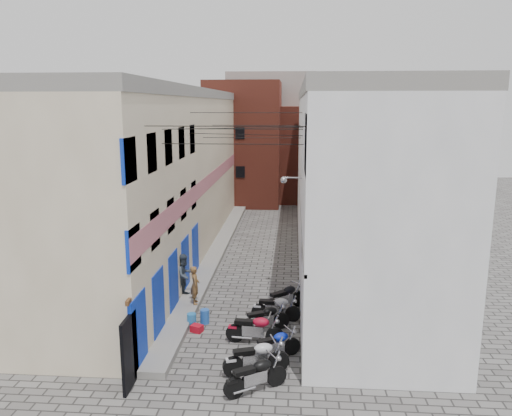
% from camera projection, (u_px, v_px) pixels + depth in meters
% --- Properties ---
extents(ground, '(90.00, 90.00, 0.00)m').
position_uv_depth(ground, '(218.00, 383.00, 14.91)').
color(ground, '#555250').
rests_on(ground, ground).
extents(plinth, '(0.90, 26.00, 0.25)m').
position_uv_depth(plinth, '(217.00, 252.00, 27.73)').
color(plinth, gray).
rests_on(plinth, ground).
extents(building_left, '(5.10, 27.00, 9.00)m').
position_uv_depth(building_left, '(162.00, 173.00, 27.00)').
color(building_left, '#C3B293').
rests_on(building_left, ground).
extents(building_right, '(5.94, 26.00, 9.00)m').
position_uv_depth(building_right, '(348.00, 175.00, 26.30)').
color(building_right, silver).
rests_on(building_right, ground).
extents(building_far_brick_left, '(6.00, 6.00, 10.00)m').
position_uv_depth(building_far_brick_left, '(244.00, 143.00, 41.37)').
color(building_far_brick_left, maroon).
rests_on(building_far_brick_left, ground).
extents(building_far_brick_right, '(5.00, 6.00, 8.00)m').
position_uv_depth(building_far_brick_right, '(304.00, 153.00, 43.15)').
color(building_far_brick_right, maroon).
rests_on(building_far_brick_right, ground).
extents(building_far_concrete, '(8.00, 5.00, 11.00)m').
position_uv_depth(building_far_concrete, '(271.00, 133.00, 46.98)').
color(building_far_concrete, gray).
rests_on(building_far_concrete, ground).
extents(far_shopfront, '(2.00, 0.30, 2.40)m').
position_uv_depth(far_shopfront, '(266.00, 195.00, 39.26)').
color(far_shopfront, black).
rests_on(far_shopfront, ground).
extents(overhead_wires, '(5.80, 13.02, 1.32)m').
position_uv_depth(overhead_wires, '(243.00, 130.00, 20.92)').
color(overhead_wires, black).
rests_on(overhead_wires, ground).
extents(motorcycle_a, '(2.04, 1.61, 1.16)m').
position_uv_depth(motorcycle_a, '(256.00, 374.00, 14.31)').
color(motorcycle_a, black).
rests_on(motorcycle_a, ground).
extents(motorcycle_b, '(2.20, 1.28, 1.21)m').
position_uv_depth(motorcycle_b, '(256.00, 356.00, 15.27)').
color(motorcycle_b, '#B7B5BB').
rests_on(motorcycle_b, ground).
extents(motorcycle_c, '(1.88, 1.43, 1.06)m').
position_uv_depth(motorcycle_c, '(275.00, 344.00, 16.21)').
color(motorcycle_c, '#0B20AA').
rests_on(motorcycle_c, ground).
extents(motorcycle_d, '(2.11, 0.85, 1.19)m').
position_uv_depth(motorcycle_d, '(255.00, 328.00, 17.24)').
color(motorcycle_d, '#A10B23').
rests_on(motorcycle_d, ground).
extents(motorcycle_e, '(2.01, 1.44, 1.13)m').
position_uv_depth(motorcycle_e, '(265.00, 317.00, 18.14)').
color(motorcycle_e, black).
rests_on(motorcycle_e, ground).
extents(motorcycle_f, '(1.97, 0.81, 1.11)m').
position_uv_depth(motorcycle_f, '(276.00, 307.00, 19.13)').
color(motorcycle_f, '#B0B0B5').
rests_on(motorcycle_f, ground).
extents(motorcycle_g, '(1.97, 1.82, 1.18)m').
position_uv_depth(motorcycle_g, '(285.00, 296.00, 20.06)').
color(motorcycle_g, black).
rests_on(motorcycle_g, ground).
extents(person_a, '(0.49, 0.64, 1.56)m').
position_uv_depth(person_a, '(195.00, 285.00, 20.08)').
color(person_a, brown).
rests_on(person_a, plinth).
extents(person_b, '(1.04, 1.10, 1.80)m').
position_uv_depth(person_b, '(184.00, 275.00, 20.91)').
color(person_b, '#343F4F').
rests_on(person_b, plinth).
extents(water_jug_near, '(0.44, 0.44, 0.53)m').
position_uv_depth(water_jug_near, '(192.00, 320.00, 18.57)').
color(water_jug_near, '#236EB1').
rests_on(water_jug_near, ground).
extents(water_jug_far, '(0.37, 0.37, 0.54)m').
position_uv_depth(water_jug_far, '(205.00, 316.00, 18.92)').
color(water_jug_far, blue).
rests_on(water_jug_far, ground).
extents(red_crate, '(0.50, 0.45, 0.26)m').
position_uv_depth(red_crate, '(197.00, 328.00, 18.22)').
color(red_crate, '#AD0C1B').
rests_on(red_crate, ground).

